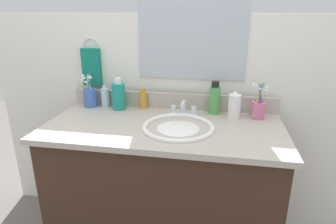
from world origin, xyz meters
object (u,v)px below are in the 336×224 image
Objects in this scene: bottle_lotion_white at (234,106)px; bottle_toner_green at (215,99)px; faucet at (183,110)px; bottle_oil_amber at (143,99)px; cup_blue_plastic at (90,97)px; bottle_gel_clear at (105,97)px; cup_pink at (258,109)px; bottle_mouthwash_teal at (119,96)px; hand_towel at (92,67)px.

bottle_toner_green is (-0.10, 0.06, 0.01)m from bottle_lotion_white.
faucet is 1.36× the size of bottle_oil_amber.
faucet is at bearing 179.49° from bottle_lotion_white.
cup_blue_plastic is at bearing 176.61° from bottle_lotion_white.
faucet is at bearing -7.60° from bottle_gel_clear.
cup_pink is 0.95m from cup_blue_plastic.
bottle_lotion_white is 0.65m from bottle_mouthwash_teal.
bottle_gel_clear is 0.74m from bottle_lotion_white.
bottle_mouthwash_teal reaches higher than bottle_oil_amber.
hand_towel is 0.18m from cup_blue_plastic.
bottle_lotion_white is 0.81× the size of bottle_mouthwash_teal.
hand_towel reaches higher than faucet.
cup_blue_plastic is at bearing -175.44° from bottle_oil_amber.
bottle_gel_clear reaches higher than faucet.
cup_blue_plastic is (0.01, -0.08, -0.16)m from hand_towel.
hand_towel is 1.11× the size of cup_blue_plastic.
hand_towel is at bearing 171.33° from bottle_lotion_white.
bottle_oil_amber is 0.65× the size of bottle_toner_green.
bottle_toner_green is (0.54, 0.02, 0.00)m from bottle_mouthwash_teal.
hand_towel is at bearing 173.65° from cup_pink.
bottle_toner_green is 0.91× the size of cup_blue_plastic.
hand_towel is 1.12× the size of cup_pink.
bottle_gel_clear is 0.65× the size of cup_blue_plastic.
cup_pink is at bearing 9.42° from bottle_lotion_white.
faucet is at bearing -4.77° from cup_blue_plastic.
cup_blue_plastic reaches higher than faucet.
bottle_gel_clear is 0.64m from bottle_toner_green.
cup_blue_plastic reaches higher than bottle_toner_green.
bottle_lotion_white is 0.12m from bottle_toner_green.
cup_blue_plastic is (-0.83, 0.05, -0.01)m from bottle_lotion_white.
bottle_mouthwash_teal is at bearing 175.21° from faucet.
cup_pink reaches higher than bottle_gel_clear.
bottle_lotion_white is at bearing -8.23° from bottle_oil_amber.
cup_pink is (0.87, -0.04, -0.01)m from bottle_gel_clear.
faucet is (0.57, -0.13, -0.19)m from hand_towel.
bottle_mouthwash_teal is 0.77m from cup_pink.
cup_blue_plastic is (-0.09, -0.02, 0.00)m from bottle_gel_clear.
bottle_mouthwash_teal is at bearing -4.72° from cup_blue_plastic.
bottle_gel_clear is at bearing 172.40° from faucet.
bottle_toner_green is at bearing 0.49° from cup_blue_plastic.
faucet is at bearing -162.02° from bottle_toner_green.
hand_towel is 1.38× the size of faucet.
bottle_lotion_white is at bearing -27.80° from bottle_toner_green.
cup_blue_plastic is (-0.56, 0.05, 0.03)m from faucet.
bottle_toner_green is (0.41, -0.02, 0.03)m from bottle_oil_amber.
hand_towel is at bearing 154.09° from bottle_mouthwash_teal.
hand_towel is 0.37m from bottle_oil_amber.
bottle_oil_amber is at bearing 171.77° from bottle_lotion_white.
bottle_mouthwash_teal is at bearing -25.91° from hand_towel.
faucet is 0.26m from bottle_oil_amber.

